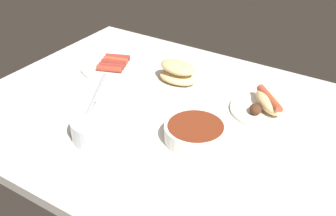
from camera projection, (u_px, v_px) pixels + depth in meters
ground_plane at (170, 117)px, 121.09cm from camera, size 120.00×90.00×3.00cm
bread_stack at (178, 72)px, 134.47cm from camera, size 14.21×9.82×7.20cm
bowl_coleslaw at (100, 126)px, 109.13cm from camera, size 15.76×15.76×15.46cm
bowl_chili at (195, 132)px, 107.85cm from camera, size 16.65×16.65×4.71cm
plate_hotdog_assembled at (268, 106)px, 120.07cm from camera, size 22.30×22.30×5.61cm
plate_sausages at (114, 66)px, 144.61cm from camera, size 23.12×23.12×3.16cm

